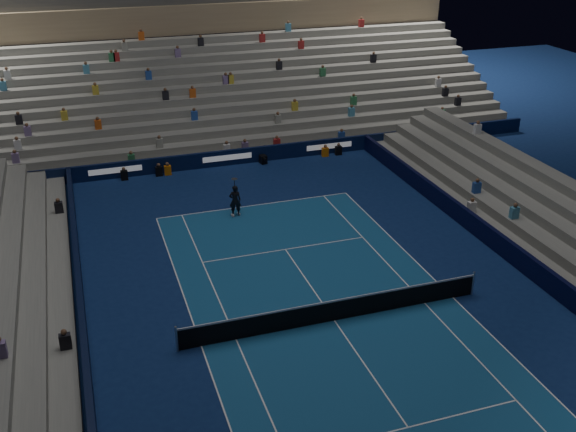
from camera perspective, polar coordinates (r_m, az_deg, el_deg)
The scene contains 9 objects.
ground at distance 27.50m, azimuth 3.98°, elevation -8.90°, with size 90.00×90.00×0.00m, color #0C1E4D.
court_surface at distance 27.50m, azimuth 3.98°, elevation -8.89°, with size 10.97×23.77×0.01m, color navy.
sponsor_barrier_far at distance 43.09m, azimuth -5.25°, elevation 4.99°, with size 44.00×0.25×1.00m, color #081232.
sponsor_barrier_east at distance 31.75m, azimuth 20.52°, elevation -4.50°, with size 0.25×37.00×1.00m, color black.
sponsor_barrier_west at distance 25.74m, azimuth -16.88°, elevation -11.46°, with size 0.25×37.00×1.00m, color black.
grandstand_main at distance 51.07m, azimuth -7.90°, elevation 11.50°, with size 44.00×15.20×11.20m.
tennis_net at distance 27.22m, azimuth 4.01°, elevation -8.02°, with size 12.90×0.10×1.10m.
tennis_player at distance 35.87m, azimuth -4.54°, elevation 1.33°, with size 0.64×0.42×1.75m, color black.
broadcast_camera at distance 43.28m, azimuth -2.12°, elevation 4.86°, with size 0.46×0.87×0.53m.
Camera 1 is at (-8.90, -20.91, 15.49)m, focal length 41.63 mm.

